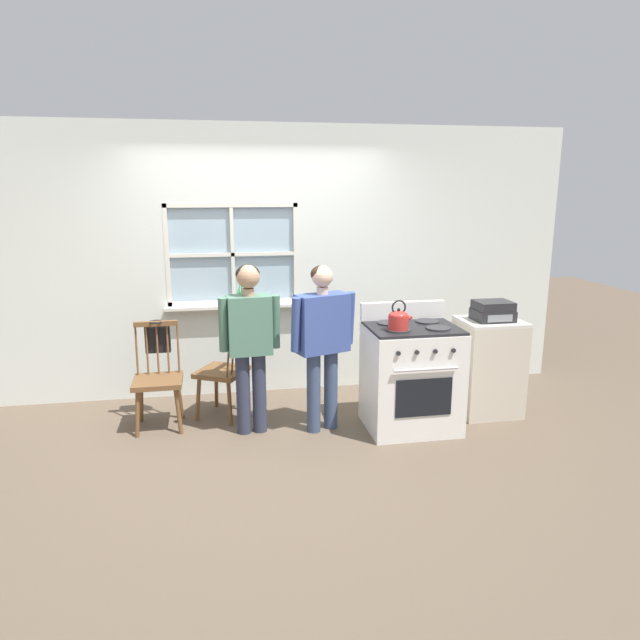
% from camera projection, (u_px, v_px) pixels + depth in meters
% --- Properties ---
extents(ground_plane, '(16.00, 16.00, 0.00)m').
position_uv_depth(ground_plane, '(277.00, 447.00, 4.70)').
color(ground_plane, brown).
extents(wall_back, '(6.40, 0.16, 2.70)m').
position_uv_depth(wall_back, '(261.00, 263.00, 5.74)').
color(wall_back, silver).
rests_on(wall_back, ground_plane).
extents(chair_by_window, '(0.43, 0.41, 0.93)m').
position_uv_depth(chair_by_window, '(158.00, 380.00, 5.01)').
color(chair_by_window, brown).
rests_on(chair_by_window, ground_plane).
extents(chair_near_wall, '(0.55, 0.56, 0.93)m').
position_uv_depth(chair_near_wall, '(224.00, 372.00, 5.24)').
color(chair_near_wall, brown).
rests_on(chair_near_wall, ground_plane).
extents(person_elderly_left, '(0.52, 0.24, 1.47)m').
position_uv_depth(person_elderly_left, '(250.00, 334.00, 4.80)').
color(person_elderly_left, '#2D3347').
rests_on(person_elderly_left, ground_plane).
extents(person_teen_center, '(0.60, 0.34, 1.46)m').
position_uv_depth(person_teen_center, '(322.00, 334.00, 4.85)').
color(person_teen_center, '#384766').
rests_on(person_teen_center, ground_plane).
extents(stove, '(0.78, 0.68, 1.08)m').
position_uv_depth(stove, '(411.00, 376.00, 4.99)').
color(stove, white).
rests_on(stove, ground_plane).
extents(kettle, '(0.21, 0.17, 0.25)m').
position_uv_depth(kettle, '(399.00, 319.00, 4.71)').
color(kettle, red).
rests_on(kettle, stove).
extents(potted_plant, '(0.12, 0.12, 0.24)m').
position_uv_depth(potted_plant, '(241.00, 298.00, 5.69)').
color(potted_plant, beige).
rests_on(potted_plant, wall_back).
extents(handbag, '(0.22, 0.19, 0.31)m').
position_uv_depth(handbag, '(158.00, 337.00, 5.16)').
color(handbag, black).
rests_on(handbag, chair_by_window).
extents(side_counter, '(0.55, 0.50, 0.90)m').
position_uv_depth(side_counter, '(488.00, 367.00, 5.34)').
color(side_counter, beige).
rests_on(side_counter, ground_plane).
extents(stereo, '(0.34, 0.29, 0.18)m').
position_uv_depth(stereo, '(493.00, 311.00, 5.19)').
color(stereo, '#232326').
rests_on(stereo, side_counter).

